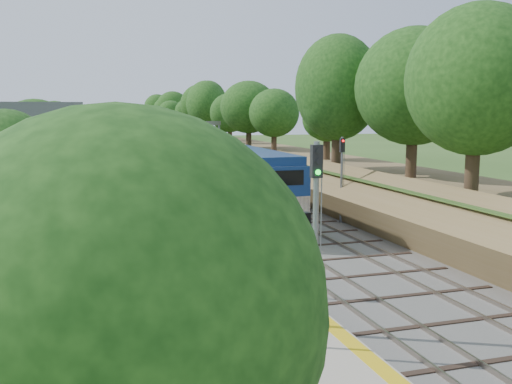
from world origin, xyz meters
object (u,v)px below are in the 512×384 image
object	(u,v)px
lamppost_far	(244,243)
signal_platform	(316,215)
signal_gantry	(187,133)
train	(156,148)
lamppost_mid	(304,288)
station_building	(23,157)
signal_farside	(342,171)

from	to	relation	value
lamppost_far	signal_platform	size ratio (longest dim) A/B	0.68
signal_gantry	train	xyz separation A→B (m)	(-2.47, 10.65, -2.42)
lamppost_far	signal_gantry	bearing A→B (deg)	82.35
signal_gantry	lamppost_mid	xyz separation A→B (m)	(-6.31, -53.91, -2.62)
lamppost_far	signal_platform	world-z (taller)	signal_platform
lamppost_far	lamppost_mid	bearing A→B (deg)	-88.79
station_building	signal_gantry	size ratio (longest dim) A/B	1.02
signal_gantry	train	distance (m)	11.20
lamppost_mid	signal_platform	xyz separation A→B (m)	(0.94, 1.41, 1.90)
station_building	signal_farside	distance (m)	22.74
lamppost_mid	signal_farside	world-z (taller)	signal_farside
signal_gantry	signal_platform	world-z (taller)	signal_platform
signal_platform	lamppost_far	bearing A→B (deg)	103.14
station_building	signal_farside	xyz separation A→B (m)	(20.20, -10.45, -0.54)
signal_gantry	signal_platform	size ratio (longest dim) A/B	1.39
signal_gantry	signal_farside	bearing A→B (deg)	-83.99
signal_platform	signal_farside	xyz separation A→B (m)	(9.10, 17.06, -0.54)
lamppost_far	signal_farside	xyz separation A→B (m)	(10.17, 12.49, 1.33)
signal_gantry	signal_platform	distance (m)	52.78
station_building	lamppost_far	distance (m)	25.11
signal_platform	signal_farside	distance (m)	19.34
train	lamppost_far	size ratio (longest dim) A/B	25.64
train	signal_farside	distance (m)	46.51
train	lamppost_mid	world-z (taller)	train
signal_platform	signal_farside	size ratio (longest dim) A/B	1.07
station_building	signal_platform	xyz separation A→B (m)	(11.10, -27.51, 0.00)
lamppost_mid	signal_platform	world-z (taller)	signal_platform
lamppost_far	signal_farside	distance (m)	16.16
train	signal_farside	bearing A→B (deg)	-82.34
signal_farside	lamppost_mid	bearing A→B (deg)	-118.53
lamppost_mid	lamppost_far	bearing A→B (deg)	91.21
signal_platform	signal_farside	bearing A→B (deg)	61.93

